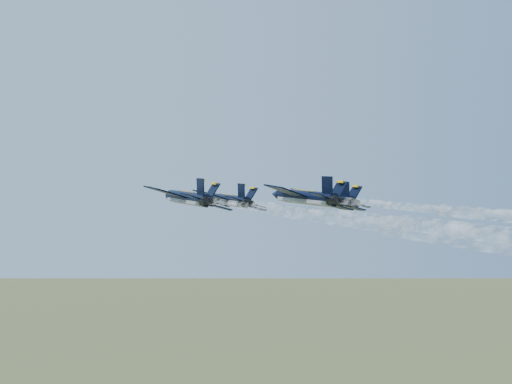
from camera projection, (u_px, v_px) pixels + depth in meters
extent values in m
cylinder|color=black|center=(228.00, 200.00, 102.34)|extent=(5.56, 12.94, 2.02)
cone|color=black|center=(209.00, 201.00, 109.13)|extent=(2.65, 2.99, 2.02)
ellipsoid|color=black|center=(220.00, 197.00, 105.33)|extent=(1.73, 2.56, 1.01)
cube|color=gray|center=(227.00, 204.00, 102.25)|extent=(4.71, 11.54, 0.79)
cube|color=black|center=(212.00, 195.00, 100.15)|extent=(6.30, 5.67, 1.59)
cube|color=#DFB10B|center=(208.00, 195.00, 101.62)|extent=(4.61, 3.30, 1.59)
cube|color=black|center=(248.00, 206.00, 103.14)|extent=(5.59, 3.27, 1.59)
cube|color=#DFB10B|center=(244.00, 205.00, 104.61)|extent=(5.36, 0.50, 1.59)
cube|color=black|center=(234.00, 196.00, 96.01)|extent=(2.91, 2.76, 0.77)
cube|color=black|center=(258.00, 203.00, 97.85)|extent=(2.62, 1.79, 0.77)
cube|color=black|center=(241.00, 189.00, 97.36)|extent=(0.89, 2.14, 2.53)
cube|color=black|center=(251.00, 192.00, 98.11)|extent=(2.04, 2.47, 2.21)
cylinder|color=black|center=(246.00, 199.00, 96.12)|extent=(1.58, 1.49, 1.31)
cylinder|color=black|center=(251.00, 201.00, 96.51)|extent=(1.58, 1.49, 1.31)
cylinder|color=black|center=(188.00, 198.00, 86.92)|extent=(5.56, 12.94, 2.02)
cone|color=black|center=(168.00, 199.00, 93.70)|extent=(2.65, 2.99, 2.02)
ellipsoid|color=black|center=(180.00, 195.00, 89.91)|extent=(1.73, 2.56, 1.01)
cube|color=gray|center=(187.00, 202.00, 86.82)|extent=(4.71, 11.54, 0.79)
cube|color=black|center=(167.00, 192.00, 84.72)|extent=(6.30, 5.67, 1.59)
cube|color=#DFB10B|center=(163.00, 192.00, 86.19)|extent=(4.61, 3.30, 1.59)
cube|color=black|center=(211.00, 205.00, 87.71)|extent=(5.59, 3.27, 1.59)
cube|color=#DFB10B|center=(207.00, 204.00, 89.18)|extent=(5.36, 0.50, 1.59)
cube|color=black|center=(192.00, 193.00, 80.58)|extent=(2.91, 2.76, 0.77)
cube|color=black|center=(220.00, 201.00, 82.43)|extent=(2.62, 1.79, 0.77)
cube|color=black|center=(201.00, 185.00, 81.93)|extent=(0.89, 2.14, 2.53)
cube|color=black|center=(212.00, 189.00, 82.68)|extent=(2.04, 2.47, 2.21)
cylinder|color=black|center=(205.00, 197.00, 80.69)|extent=(1.58, 1.49, 1.31)
cylinder|color=black|center=(211.00, 198.00, 81.09)|extent=(1.58, 1.49, 1.31)
cylinder|color=black|center=(325.00, 199.00, 96.34)|extent=(5.56, 12.94, 2.02)
cone|color=black|center=(298.00, 200.00, 103.12)|extent=(2.65, 2.99, 2.02)
ellipsoid|color=black|center=(314.00, 196.00, 99.32)|extent=(1.73, 2.56, 1.01)
cube|color=gray|center=(325.00, 203.00, 96.24)|extent=(4.71, 11.54, 0.79)
cube|color=black|center=(310.00, 194.00, 94.14)|extent=(6.30, 5.67, 1.59)
cube|color=#DFB10B|center=(304.00, 193.00, 95.61)|extent=(4.61, 3.30, 1.59)
cube|color=black|center=(346.00, 205.00, 97.13)|extent=(5.59, 3.27, 1.59)
cube|color=#DFB10B|center=(339.00, 205.00, 98.60)|extent=(5.36, 0.50, 1.59)
cube|color=black|center=(339.00, 195.00, 90.00)|extent=(2.91, 2.76, 0.77)
cube|color=black|center=(361.00, 202.00, 91.84)|extent=(2.62, 1.79, 0.77)
cube|color=black|center=(345.00, 188.00, 91.35)|extent=(0.89, 2.14, 2.53)
cube|color=black|center=(354.00, 191.00, 92.10)|extent=(2.04, 2.47, 2.21)
cylinder|color=black|center=(350.00, 198.00, 90.11)|extent=(1.58, 1.49, 1.31)
cylinder|color=black|center=(355.00, 200.00, 90.51)|extent=(1.58, 1.49, 1.31)
cylinder|color=black|center=(306.00, 197.00, 82.16)|extent=(5.56, 12.94, 2.02)
cone|color=black|center=(276.00, 198.00, 88.94)|extent=(2.65, 2.99, 2.02)
ellipsoid|color=black|center=(293.00, 194.00, 85.14)|extent=(1.73, 2.56, 1.01)
cube|color=gray|center=(305.00, 202.00, 82.06)|extent=(4.71, 11.54, 0.79)
cube|color=black|center=(287.00, 191.00, 79.96)|extent=(6.30, 5.67, 1.59)
cube|color=#DFB10B|center=(281.00, 190.00, 81.43)|extent=(4.61, 3.30, 1.59)
cube|color=black|center=(330.00, 204.00, 82.95)|extent=(5.59, 3.27, 1.59)
cube|color=#DFB10B|center=(323.00, 204.00, 84.42)|extent=(5.36, 0.50, 1.59)
cube|color=black|center=(320.00, 192.00, 75.82)|extent=(2.91, 2.76, 0.77)
cube|color=black|center=(347.00, 200.00, 77.66)|extent=(2.62, 1.79, 0.77)
cube|color=black|center=(327.00, 183.00, 77.17)|extent=(0.89, 2.14, 2.53)
cube|color=black|center=(338.00, 187.00, 77.92)|extent=(2.04, 2.47, 2.21)
cylinder|color=black|center=(334.00, 196.00, 75.93)|extent=(1.58, 1.49, 1.31)
cylinder|color=black|center=(340.00, 198.00, 76.33)|extent=(1.58, 1.49, 1.31)
cylinder|color=white|center=(279.00, 198.00, 88.35)|extent=(6.30, 18.33, 1.07)
cylinder|color=white|center=(358.00, 195.00, 72.77)|extent=(6.69, 18.44, 1.47)
cylinder|color=white|center=(480.00, 191.00, 57.18)|extent=(7.15, 18.57, 1.95)
cylinder|color=white|center=(241.00, 195.00, 72.93)|extent=(6.30, 18.33, 1.07)
cylinder|color=white|center=(331.00, 191.00, 57.34)|extent=(6.69, 18.44, 1.47)
cylinder|color=white|center=(488.00, 183.00, 41.76)|extent=(7.15, 18.57, 1.95)
cylinder|color=white|center=(396.00, 197.00, 82.34)|extent=(6.30, 18.33, 1.07)
cylinder|color=white|center=(509.00, 194.00, 66.76)|extent=(6.69, 18.44, 1.47)
cylinder|color=white|center=(387.00, 194.00, 68.16)|extent=(6.30, 18.33, 1.07)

